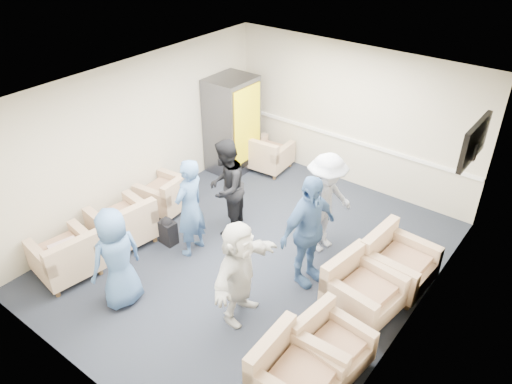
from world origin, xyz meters
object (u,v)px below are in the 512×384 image
Objects in this scene: armchair_right_midfar at (359,291)px; armchair_corner at (268,156)px; armchair_right_near at (292,378)px; armchair_right_far at (395,264)px; person_front_left at (117,258)px; armchair_left_mid at (124,225)px; person_front_right at (239,272)px; vending_machine at (232,125)px; person_mid_left at (190,208)px; armchair_right_midnear at (329,346)px; armchair_left_far at (167,195)px; person_back_left at (226,187)px; armchair_left_near at (67,258)px; person_back_right at (325,204)px; person_mid_right at (308,231)px.

armchair_corner is at bearing 61.69° from armchair_right_midfar.
armchair_right_far is at bearing -4.04° from armchair_right_near.
person_front_left reaches higher than armchair_corner.
person_front_right is (2.48, -0.09, 0.41)m from armchair_left_mid.
vending_machine is 2.79m from person_mid_left.
armchair_corner is (-3.49, 1.61, -0.04)m from armchair_right_far.
armchair_right_midnear is 2.96m from person_mid_left.
armchair_right_far is 0.49× the size of vending_machine.
armchair_right_midnear is at bearing 130.06° from armchair_corner.
armchair_left_far reaches higher than armchair_right_midnear.
person_front_right reaches higher than armchair_right_midnear.
armchair_right_midfar is at bearing 138.96° from armchair_corner.
armchair_right_midfar is 0.59× the size of person_back_left.
armchair_corner is at bearing 30.80° from vending_machine.
armchair_right_near is (3.78, -0.76, 0.00)m from armchair_left_mid.
armchair_left_near reaches higher than armchair_right_midnear.
person_front_right reaches higher than armchair_left_near.
person_back_left is at bearing 50.79° from armchair_right_near.
person_back_right is (2.22, -1.53, 0.53)m from armchair_corner.
armchair_right_near reaches higher than armchair_left_near.
person_front_left is at bearing -72.34° from vending_machine.
person_front_left is (1.05, 0.15, 0.43)m from armchair_left_near.
person_back_left is (-2.73, 2.07, 0.48)m from armchair_right_near.
armchair_left_mid is 1.10m from armchair_left_far.
armchair_right_midfar is at bearing -27.62° from vending_machine.
armchair_right_far is 4.33m from vending_machine.
armchair_right_midnear is at bearing -8.90° from armchair_right_near.
person_mid_right is (-1.05, 1.14, 0.57)m from armchair_right_midnear.
armchair_left_far is 2.04m from vending_machine.
armchair_right_midfar reaches higher than armchair_left_near.
armchair_left_near is at bearing 79.68° from armchair_corner.
person_mid_right is at bearing 101.55° from person_mid_left.
armchair_left_near is at bearing -87.21° from vending_machine.
person_back_left is 2.01m from person_front_right.
armchair_left_far is 1.38m from person_mid_left.
person_back_right is (1.59, 1.34, 0.02)m from person_mid_left.
person_back_left reaches higher than armchair_left_mid.
armchair_corner is (0.53, 2.30, -0.00)m from armchair_left_far.
vending_machine is (-4.10, 1.24, 0.61)m from armchair_right_far.
armchair_right_midfar is 1.53m from person_back_right.
person_mid_left reaches higher than person_front_right.
armchair_corner is 0.44× the size of vending_machine.
vending_machine is at bearing -168.80° from armchair_left_near.
armchair_left_mid reaches higher than armchair_left_far.
armchair_left_mid is 1.75m from person_back_left.
armchair_right_near is at bearing -43.25° from vending_machine.
person_front_right is (1.48, -0.62, -0.07)m from person_mid_left.
armchair_right_far is 0.57× the size of person_back_left.
armchair_left_mid is at bearing -67.30° from person_mid_left.
person_back_right is at bearing 125.37° from person_mid_left.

